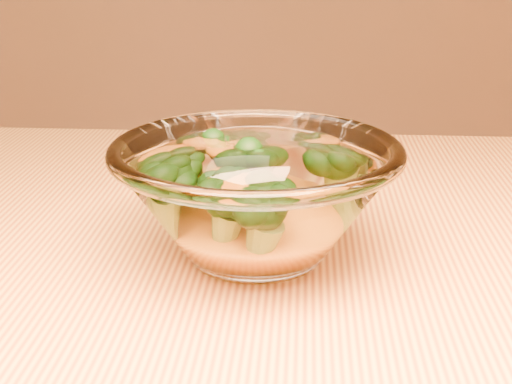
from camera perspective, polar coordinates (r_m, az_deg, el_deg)
glass_bowl at (r=0.46m, az=-0.00°, el=-0.48°), size 0.19×0.19×0.08m
cheese_sauce at (r=0.47m, az=-0.00°, el=-2.49°), size 0.09×0.09×0.03m
broccoli_heap at (r=0.46m, az=-1.12°, el=0.75°), size 0.12×0.13×0.06m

